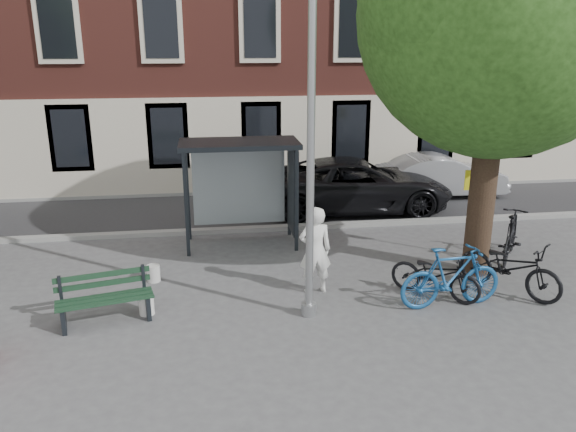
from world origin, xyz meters
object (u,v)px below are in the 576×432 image
Objects in this scene: bike_d at (511,236)px; bike_b at (451,277)px; lamppost at (310,169)px; painter at (315,250)px; bus_shelter at (256,169)px; car_dark at (357,185)px; bike_c at (510,267)px; bench at (105,301)px; notice_sign at (471,193)px; car_silver at (441,176)px; bike_a at (435,274)px.

bike_b is at bearing 77.80° from bike_d.
lamppost is 2.15m from painter.
bus_shelter is 1.46× the size of bike_d.
bike_b is 0.36× the size of car_dark.
bike_c is at bearing -37.76° from bus_shelter.
bench is (-4.00, -0.70, -0.50)m from painter.
notice_sign reaches higher than painter.
painter is at bearing -3.38° from bench.
bike_b is 1.50m from bike_c.
bench is 0.42× the size of car_silver.
bike_b is (2.44, -1.03, -0.29)m from painter.
bike_b is 0.98× the size of notice_sign.
lamppost reaches higher than bike_a.
car_dark is at bearing 110.42° from car_silver.
bike_b is (6.44, -0.33, 0.21)m from bench.
bike_d is 0.47× the size of car_silver.
bike_d is (5.75, -1.99, -1.33)m from bus_shelter.
lamppost is 2.14× the size of bus_shelter.
painter is at bearing -153.59° from notice_sign.
notice_sign reaches higher than car_silver.
bus_shelter is (-0.61, 4.11, -0.87)m from lamppost.
bus_shelter reaches higher than bike_a.
car_dark is at bearing -24.45° from bike_d.
bus_shelter reaches higher than car_silver.
car_silver is at bearing 40.60° from bike_c.
bike_b is at bearing 159.73° from bike_c.
lamppost is 5.98m from bike_d.
notice_sign is (-1.53, -5.20, 0.85)m from car_silver.
painter is 2.43m from bike_a.
bus_shelter is 7.45m from car_silver.
car_silver is at bearing -68.15° from car_dark.
bike_a is at bearing -122.62° from notice_sign.
painter is 2.66m from bike_b.
lamppost is 2.94× the size of notice_sign.
notice_sign reaches higher than bike_a.
bike_d is (5.15, 2.11, -2.20)m from lamppost.
car_dark reaches higher than bike_d.
bus_shelter is at bearing -75.94° from painter.
painter is at bearing 62.74° from bike_b.
lamppost reaches higher than bike_b.
bus_shelter reaches higher than bike_b.
bike_c is (3.87, -0.60, -0.34)m from painter.
bike_b is at bearing -177.10° from car_dark.
car_dark is (6.33, 6.27, 0.38)m from bench.
car_dark is 4.44m from notice_sign.
notice_sign is at bearing 164.12° from car_silver.
bus_shelter is 1.61× the size of bench.
bus_shelter is 1.37× the size of notice_sign.
bike_a is at bearing 69.84° from bike_d.
lamppost is 4.41m from bench.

